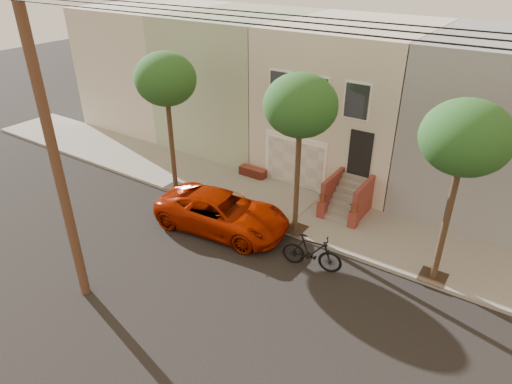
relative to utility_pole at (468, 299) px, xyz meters
The scene contains 9 objects.
ground 10.06m from the utility_pole, 158.20° to the left, with size 90.00×90.00×0.00m, color black.
sidewalk 12.78m from the utility_pole, 133.10° to the left, with size 40.00×3.70×0.15m, color gray.
house_row 16.53m from the utility_pole, 119.07° to the left, with size 33.10×11.70×7.00m.
tree_left 15.25m from the utility_pole, 152.26° to the left, with size 2.70×2.57×6.30m.
tree_mid 9.97m from the utility_pole, 134.59° to the left, with size 2.70×2.57×6.30m.
tree_right 7.26m from the utility_pole, 101.93° to the left, with size 2.70×2.57×6.30m.
utility_pole is the anchor object (origin of this frame).
pickup_truck 11.96m from the utility_pole, 149.34° to the left, with size 2.54×5.51×1.53m, color #971800.
motorcycle 8.84m from the utility_pole, 134.78° to the left, with size 0.63×2.23×1.34m, color black.
Camera 1 is at (8.25, -9.68, 10.15)m, focal length 31.52 mm.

